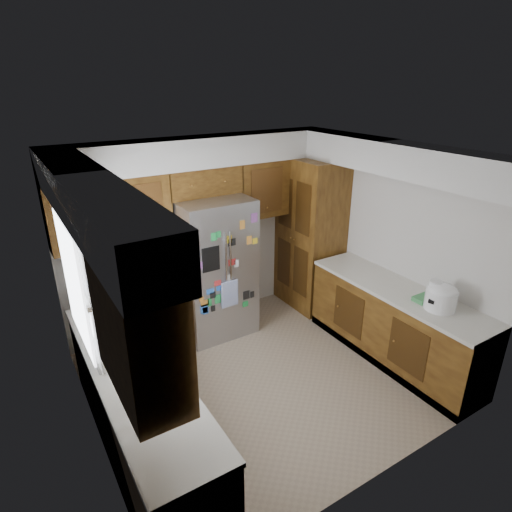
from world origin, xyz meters
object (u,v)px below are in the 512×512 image
Objects in this scene: fridge at (214,267)px; rice_cooker at (441,296)px; pantry at (310,235)px; paper_towel at (434,294)px.

rice_cooker is (1.50, -2.21, 0.17)m from fridge.
fridge is at bearing 124.21° from rice_cooker.
pantry is 1.51m from fridge.
pantry reaches higher than fridge.
fridge is 5.51× the size of rice_cooker.
paper_towel is (-0.01, 0.08, -0.00)m from rice_cooker.
pantry is 2.07m from paper_towel.
paper_towel is (1.49, -2.13, 0.16)m from fridge.
paper_towel is (-0.01, -2.07, -0.01)m from pantry.
paper_towel reaches higher than rice_cooker.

